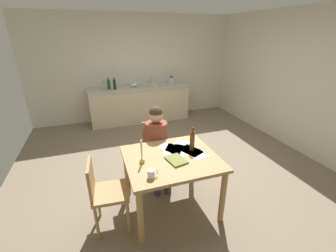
# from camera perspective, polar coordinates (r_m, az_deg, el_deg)

# --- Properties ---
(ground_plane) EXTENTS (5.20, 5.20, 0.04)m
(ground_plane) POSITION_cam_1_polar(r_m,az_deg,el_deg) (3.99, 0.11, -9.80)
(ground_plane) COLOR #7A6B56
(wall_back) EXTENTS (5.20, 0.12, 2.60)m
(wall_back) POSITION_cam_1_polar(r_m,az_deg,el_deg) (5.94, -8.42, 14.53)
(wall_back) COLOR beige
(wall_back) RESTS_ON ground
(wall_right) EXTENTS (0.12, 5.20, 2.60)m
(wall_right) POSITION_cam_1_polar(r_m,az_deg,el_deg) (4.95, 30.37, 10.08)
(wall_right) COLOR beige
(wall_right) RESTS_ON ground
(kitchen_counter) EXTENTS (2.50, 0.64, 0.90)m
(kitchen_counter) POSITION_cam_1_polar(r_m,az_deg,el_deg) (5.78, -7.23, 5.72)
(kitchen_counter) COLOR beige
(kitchen_counter) RESTS_ON ground
(dining_table) EXTENTS (1.11, 0.98, 0.75)m
(dining_table) POSITION_cam_1_polar(r_m,az_deg,el_deg) (2.76, 0.84, -9.98)
(dining_table) COLOR tan
(dining_table) RESTS_ON ground
(chair_at_table) EXTENTS (0.44, 0.44, 0.89)m
(chair_at_table) POSITION_cam_1_polar(r_m,az_deg,el_deg) (3.43, -3.21, -5.59)
(chair_at_table) COLOR tan
(chair_at_table) RESTS_ON ground
(person_seated) EXTENTS (0.35, 0.61, 1.19)m
(person_seated) POSITION_cam_1_polar(r_m,az_deg,el_deg) (3.22, -2.75, -4.04)
(person_seated) COLOR brown
(person_seated) RESTS_ON ground
(chair_side_empty) EXTENTS (0.43, 0.43, 0.88)m
(chair_side_empty) POSITION_cam_1_polar(r_m,az_deg,el_deg) (2.68, -16.02, -15.91)
(chair_side_empty) COLOR tan
(chair_side_empty) RESTS_ON ground
(coffee_mug) EXTENTS (0.11, 0.08, 0.09)m
(coffee_mug) POSITION_cam_1_polar(r_m,az_deg,el_deg) (2.34, -4.31, -12.16)
(coffee_mug) COLOR white
(coffee_mug) RESTS_ON dining_table
(candlestick) EXTENTS (0.06, 0.06, 0.29)m
(candlestick) POSITION_cam_1_polar(r_m,az_deg,el_deg) (2.58, -6.75, -7.79)
(candlestick) COLOR gold
(candlestick) RESTS_ON dining_table
(book_magazine) EXTENTS (0.24, 0.28, 0.02)m
(book_magazine) POSITION_cam_1_polar(r_m,az_deg,el_deg) (2.63, 2.14, -8.76)
(book_magazine) COLOR olive
(book_magazine) RESTS_ON dining_table
(paper_letter) EXTENTS (0.34, 0.36, 0.00)m
(paper_letter) POSITION_cam_1_polar(r_m,az_deg,el_deg) (2.88, 1.47, -5.99)
(paper_letter) COLOR white
(paper_letter) RESTS_ON dining_table
(paper_bill) EXTENTS (0.33, 0.36, 0.00)m
(paper_bill) POSITION_cam_1_polar(r_m,az_deg,el_deg) (2.97, 3.69, -4.99)
(paper_bill) COLOR white
(paper_bill) RESTS_ON dining_table
(paper_envelope) EXTENTS (0.29, 0.34, 0.00)m
(paper_envelope) POSITION_cam_1_polar(r_m,az_deg,el_deg) (2.83, 2.64, -6.53)
(paper_envelope) COLOR white
(paper_envelope) RESTS_ON dining_table
(paper_receipt) EXTENTS (0.27, 0.33, 0.00)m
(paper_receipt) POSITION_cam_1_polar(r_m,az_deg,el_deg) (2.81, 7.25, -6.96)
(paper_receipt) COLOR white
(paper_receipt) RESTS_ON dining_table
(paper_notice) EXTENTS (0.34, 0.36, 0.00)m
(paper_notice) POSITION_cam_1_polar(r_m,az_deg,el_deg) (2.90, 0.75, -5.68)
(paper_notice) COLOR white
(paper_notice) RESTS_ON dining_table
(paper_flyer) EXTENTS (0.32, 0.36, 0.00)m
(paper_flyer) POSITION_cam_1_polar(r_m,az_deg,el_deg) (2.86, 5.92, -6.30)
(paper_flyer) COLOR white
(paper_flyer) RESTS_ON dining_table
(wine_bottle_on_table) EXTENTS (0.06, 0.06, 0.31)m
(wine_bottle_on_table) POSITION_cam_1_polar(r_m,az_deg,el_deg) (2.81, 6.16, -3.77)
(wine_bottle_on_table) COLOR #593319
(wine_bottle_on_table) RESTS_ON dining_table
(sink_unit) EXTENTS (0.36, 0.36, 0.24)m
(sink_unit) POSITION_cam_1_polar(r_m,az_deg,el_deg) (5.75, -3.83, 10.62)
(sink_unit) COLOR #B2B7BC
(sink_unit) RESTS_ON kitchen_counter
(bottle_oil) EXTENTS (0.07, 0.07, 0.25)m
(bottle_oil) POSITION_cam_1_polar(r_m,az_deg,el_deg) (5.45, -16.31, 9.98)
(bottle_oil) COLOR #8C999E
(bottle_oil) RESTS_ON kitchen_counter
(bottle_vinegar) EXTENTS (0.07, 0.07, 0.27)m
(bottle_vinegar) POSITION_cam_1_polar(r_m,az_deg,el_deg) (5.52, -15.05, 10.37)
(bottle_vinegar) COLOR #194C23
(bottle_vinegar) RESTS_ON kitchen_counter
(bottle_wine_red) EXTENTS (0.07, 0.07, 0.27)m
(bottle_wine_red) POSITION_cam_1_polar(r_m,az_deg,el_deg) (5.49, -13.63, 10.43)
(bottle_wine_red) COLOR black
(bottle_wine_red) RESTS_ON kitchen_counter
(mixing_bowl) EXTENTS (0.19, 0.19, 0.08)m
(mixing_bowl) POSITION_cam_1_polar(r_m,az_deg,el_deg) (5.68, -8.82, 10.45)
(mixing_bowl) COLOR white
(mixing_bowl) RESTS_ON kitchen_counter
(stovetop_kettle) EXTENTS (0.18, 0.18, 0.22)m
(stovetop_kettle) POSITION_cam_1_polar(r_m,az_deg,el_deg) (5.87, 0.89, 11.68)
(stovetop_kettle) COLOR #B7BABF
(stovetop_kettle) RESTS_ON kitchen_counter
(wine_glass_near_sink) EXTENTS (0.07, 0.07, 0.15)m
(wine_glass_near_sink) POSITION_cam_1_polar(r_m,az_deg,el_deg) (5.80, -7.35, 11.45)
(wine_glass_near_sink) COLOR silver
(wine_glass_near_sink) RESTS_ON kitchen_counter
(wine_glass_by_kettle) EXTENTS (0.07, 0.07, 0.15)m
(wine_glass_by_kettle) POSITION_cam_1_polar(r_m,az_deg,el_deg) (5.77, -8.50, 11.35)
(wine_glass_by_kettle) COLOR silver
(wine_glass_by_kettle) RESTS_ON kitchen_counter
(wine_glass_back_left) EXTENTS (0.07, 0.07, 0.15)m
(wine_glass_back_left) POSITION_cam_1_polar(r_m,az_deg,el_deg) (5.76, -9.54, 11.25)
(wine_glass_back_left) COLOR silver
(wine_glass_back_left) RESTS_ON kitchen_counter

